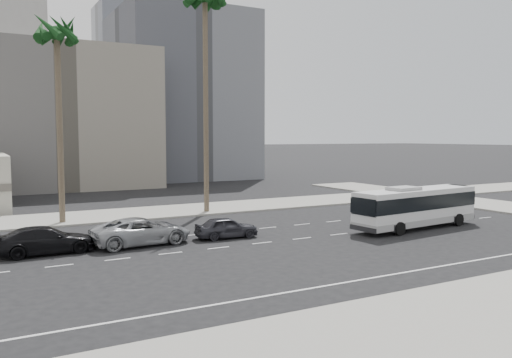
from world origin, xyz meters
TOP-DOWN VIEW (x-y plane):
  - ground at (0.00, 0.00)m, footprint 700.00×700.00m
  - sidewalk_north at (0.00, 15.50)m, footprint 120.00×7.00m
  - edge_stripe at (-20.00, -9.50)m, footprint 80.00×0.15m
  - midrise_beige_west at (-12.00, 45.00)m, footprint 24.00×18.00m
  - midrise_gray_center at (8.00, 52.00)m, footprint 20.00×20.00m
  - civic_tower at (-2.00, 250.00)m, footprint 42.00×42.00m
  - highrise_right at (45.00, 230.00)m, footprint 26.00×26.00m
  - highrise_far at (70.00, 260.00)m, footprint 22.00×22.00m
  - city_bus at (6.37, -0.78)m, footprint 11.00×3.50m
  - car_a at (-7.25, 2.57)m, footprint 1.98×4.26m
  - car_b at (-12.75, 3.20)m, footprint 3.26×6.27m
  - car_c at (-18.26, 3.32)m, footprint 2.33×5.48m
  - palm_near at (-4.00, 13.49)m, footprint 5.93×5.93m
  - palm_mid at (-15.91, 13.50)m, footprint 5.04×5.04m

SIDE VIEW (x-z plane):
  - ground at x=0.00m, z-range 0.00..0.00m
  - edge_stripe at x=-20.00m, z-range 0.00..0.02m
  - sidewalk_north at x=0.00m, z-range 0.00..0.15m
  - car_a at x=-7.25m, z-range 0.00..1.41m
  - car_c at x=-18.26m, z-range 0.00..1.58m
  - car_b at x=-12.75m, z-range 0.00..1.69m
  - city_bus at x=6.37m, z-range 0.08..3.18m
  - midrise_beige_west at x=-12.00m, z-range 0.00..18.00m
  - midrise_gray_center at x=8.00m, z-range 0.00..26.00m
  - palm_mid at x=-15.91m, z-range 6.22..21.78m
  - palm_near at x=-4.00m, z-range 8.09..28.01m
  - highrise_far at x=70.00m, z-range 0.00..60.00m
  - highrise_right at x=45.00m, z-range 0.00..70.00m
  - civic_tower at x=-2.00m, z-range -25.67..103.33m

